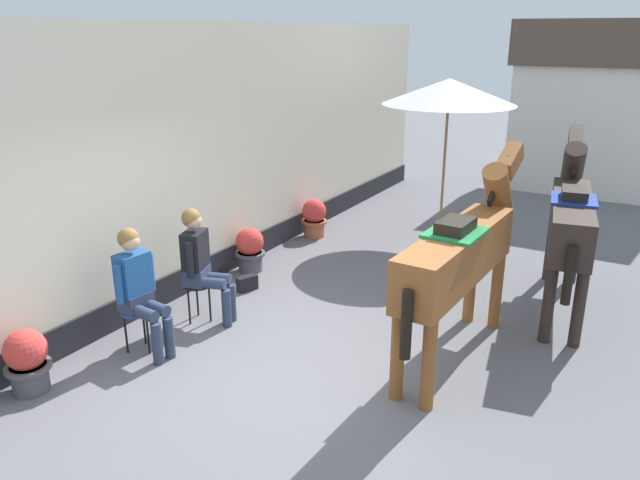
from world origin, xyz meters
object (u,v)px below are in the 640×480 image
(flower_planter_farthest, at_px, (314,217))
(satchel_bag, at_px, (247,283))
(saddled_horse_far, at_px, (570,217))
(saddled_horse_near, at_px, (462,252))
(flower_planter_nearest, at_px, (27,360))
(seated_visitor_near, at_px, (138,286))
(seated_visitor_far, at_px, (201,260))
(cafe_parasol, at_px, (449,93))
(flower_planter_inner_far, at_px, (250,249))
(spare_stool_white, at_px, (430,260))

(flower_planter_farthest, height_order, satchel_bag, flower_planter_farthest)
(saddled_horse_far, bearing_deg, saddled_horse_near, -111.86)
(flower_planter_nearest, bearing_deg, saddled_horse_far, 48.60)
(seated_visitor_near, distance_m, flower_planter_nearest, 1.25)
(seated_visitor_far, bearing_deg, flower_planter_farthest, 97.88)
(seated_visitor_far, relative_size, flower_planter_nearest, 2.17)
(seated_visitor_near, distance_m, cafe_parasol, 5.78)
(saddled_horse_near, height_order, saddled_horse_far, same)
(seated_visitor_far, height_order, saddled_horse_near, saddled_horse_near)
(flower_planter_inner_far, bearing_deg, seated_visitor_far, -73.16)
(spare_stool_white, bearing_deg, seated_visitor_far, -131.01)
(spare_stool_white, distance_m, satchel_bag, 2.45)
(flower_planter_nearest, distance_m, cafe_parasol, 7.01)
(flower_planter_farthest, bearing_deg, saddled_horse_far, -10.86)
(cafe_parasol, xyz_separation_m, spare_stool_white, (0.62, -2.20, -1.96))
(seated_visitor_near, bearing_deg, spare_stool_white, 57.18)
(flower_planter_nearest, bearing_deg, seated_visitor_near, 70.16)
(seated_visitor_far, bearing_deg, cafe_parasol, 73.18)
(spare_stool_white, bearing_deg, cafe_parasol, 105.64)
(saddled_horse_near, height_order, cafe_parasol, cafe_parasol)
(flower_planter_nearest, height_order, satchel_bag, flower_planter_nearest)
(saddled_horse_far, relative_size, spare_stool_white, 6.47)
(flower_planter_inner_far, distance_m, spare_stool_white, 2.54)
(seated_visitor_near, relative_size, satchel_bag, 4.96)
(seated_visitor_far, height_order, cafe_parasol, cafe_parasol)
(flower_planter_nearest, xyz_separation_m, spare_stool_white, (2.44, 4.26, 0.07))
(saddled_horse_near, height_order, flower_planter_nearest, saddled_horse_near)
(seated_visitor_far, height_order, flower_planter_farthest, seated_visitor_far)
(seated_visitor_far, relative_size, cafe_parasol, 0.54)
(seated_visitor_near, xyz_separation_m, cafe_parasol, (1.42, 5.37, 1.59))
(saddled_horse_far, height_order, flower_planter_farthest, saddled_horse_far)
(satchel_bag, bearing_deg, cafe_parasol, -1.10)
(cafe_parasol, bearing_deg, saddled_horse_far, -39.83)
(seated_visitor_near, bearing_deg, satchel_bag, 90.80)
(flower_planter_inner_far, height_order, spare_stool_white, flower_planter_inner_far)
(saddled_horse_near, distance_m, cafe_parasol, 4.20)
(flower_planter_inner_far, bearing_deg, saddled_horse_far, 14.02)
(saddled_horse_far, relative_size, satchel_bag, 10.63)
(flower_planter_nearest, relative_size, spare_stool_white, 1.39)
(saddled_horse_near, relative_size, spare_stool_white, 6.52)
(flower_planter_farthest, bearing_deg, cafe_parasol, 30.88)
(flower_planter_inner_far, xyz_separation_m, satchel_bag, (0.38, -0.60, -0.23))
(seated_visitor_far, distance_m, cafe_parasol, 4.93)
(seated_visitor_far, distance_m, saddled_horse_far, 4.45)
(flower_planter_nearest, distance_m, flower_planter_farthest, 5.38)
(seated_visitor_near, relative_size, saddled_horse_far, 0.47)
(flower_planter_inner_far, bearing_deg, flower_planter_nearest, -89.83)
(saddled_horse_far, relative_size, flower_planter_nearest, 4.65)
(seated_visitor_far, bearing_deg, seated_visitor_near, -94.71)
(saddled_horse_far, distance_m, satchel_bag, 4.16)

